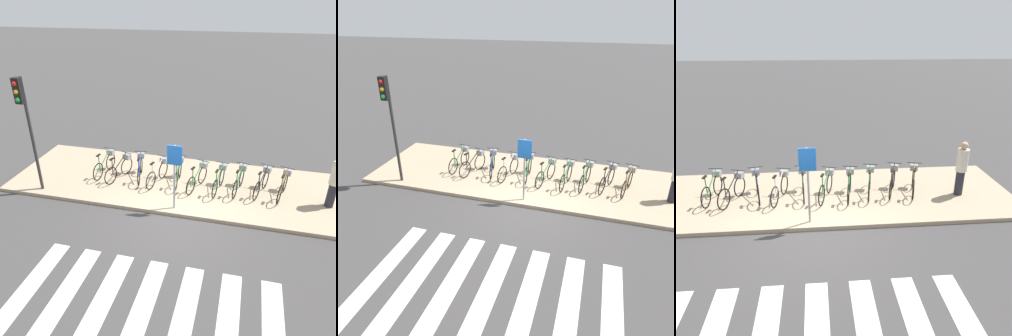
% 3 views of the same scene
% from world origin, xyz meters
% --- Properties ---
extents(ground_plane, '(120.00, 120.00, 0.00)m').
position_xyz_m(ground_plane, '(0.00, 0.00, 0.00)').
color(ground_plane, '#423F3F').
extents(sidewalk, '(12.39, 3.80, 0.12)m').
position_xyz_m(sidewalk, '(0.00, 1.90, 0.06)').
color(sidewalk, tan).
rests_on(sidewalk, ground_plane).
extents(parked_bicycle_0, '(0.46, 1.50, 0.93)m').
position_xyz_m(parked_bicycle_0, '(-3.07, 1.89, 0.54)').
color(parked_bicycle_0, black).
rests_on(parked_bicycle_0, sidewalk).
extents(parked_bicycle_1, '(0.62, 1.44, 0.93)m').
position_xyz_m(parked_bicycle_1, '(-2.42, 1.70, 0.54)').
color(parked_bicycle_1, black).
rests_on(parked_bicycle_1, sidewalk).
extents(parked_bicycle_2, '(0.50, 1.48, 0.93)m').
position_xyz_m(parked_bicycle_2, '(-1.76, 1.90, 0.54)').
color(parked_bicycle_2, black).
rests_on(parked_bicycle_2, sidewalk).
extents(parked_bicycle_3, '(0.53, 1.47, 0.93)m').
position_xyz_m(parked_bicycle_3, '(-1.03, 1.72, 0.54)').
color(parked_bicycle_3, black).
rests_on(parked_bicycle_3, sidewalk).
extents(parked_bicycle_4, '(0.46, 1.51, 0.93)m').
position_xyz_m(parked_bicycle_4, '(-0.36, 1.90, 0.54)').
color(parked_bicycle_4, black).
rests_on(parked_bicycle_4, sidewalk).
extents(parked_bicycle_5, '(0.60, 1.45, 0.93)m').
position_xyz_m(parked_bicycle_5, '(0.36, 1.70, 0.54)').
color(parked_bicycle_5, black).
rests_on(parked_bicycle_5, sidewalk).
extents(parked_bicycle_6, '(0.46, 1.50, 0.93)m').
position_xyz_m(parked_bicycle_6, '(1.07, 1.71, 0.54)').
color(parked_bicycle_6, black).
rests_on(parked_bicycle_6, sidewalk).
extents(parked_bicycle_7, '(0.48, 1.49, 0.93)m').
position_xyz_m(parked_bicycle_7, '(1.72, 1.83, 0.54)').
color(parked_bicycle_7, black).
rests_on(parked_bicycle_7, sidewalk).
extents(parked_bicycle_8, '(0.63, 1.44, 0.93)m').
position_xyz_m(parked_bicycle_8, '(2.46, 1.88, 0.54)').
color(parked_bicycle_8, black).
rests_on(parked_bicycle_8, sidewalk).
extents(parked_bicycle_9, '(0.57, 1.46, 0.93)m').
position_xyz_m(parked_bicycle_9, '(3.12, 1.83, 0.54)').
color(parked_bicycle_9, black).
rests_on(parked_bicycle_9, sidewalk).
extents(pedestrian, '(0.34, 0.34, 1.73)m').
position_xyz_m(pedestrian, '(4.50, 1.54, 1.03)').
color(pedestrian, '#23232D').
rests_on(pedestrian, sidewalk).
extents(sign_post, '(0.44, 0.07, 2.10)m').
position_xyz_m(sign_post, '(-0.14, 0.29, 1.55)').
color(sign_post, '#99999E').
rests_on(sign_post, sidewalk).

